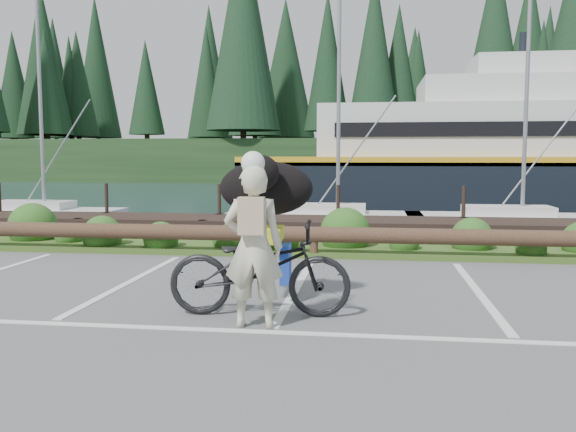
% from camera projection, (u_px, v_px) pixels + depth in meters
% --- Properties ---
extents(ground, '(72.00, 72.00, 0.00)m').
position_uv_depth(ground, '(277.00, 323.00, 7.09)').
color(ground, '#515154').
extents(harbor_backdrop, '(170.00, 160.00, 30.00)m').
position_uv_depth(harbor_backdrop, '(367.00, 170.00, 84.35)').
color(harbor_backdrop, '#182A3A').
rests_on(harbor_backdrop, ground).
extents(vegetation_strip, '(34.00, 1.60, 0.10)m').
position_uv_depth(vegetation_strip, '(317.00, 250.00, 12.31)').
color(vegetation_strip, '#3D5B21').
rests_on(vegetation_strip, ground).
extents(log_rail, '(32.00, 0.30, 0.60)m').
position_uv_depth(log_rail, '(314.00, 258.00, 11.62)').
color(log_rail, '#443021').
rests_on(log_rail, ground).
extents(bicycle, '(2.24, 0.89, 1.16)m').
position_uv_depth(bicycle, '(259.00, 269.00, 7.36)').
color(bicycle, black).
rests_on(bicycle, ground).
extents(cyclist, '(0.69, 0.48, 1.84)m').
position_uv_depth(cyclist, '(253.00, 247.00, 6.82)').
color(cyclist, beige).
rests_on(cyclist, ground).
extents(dog, '(0.67, 1.27, 0.71)m').
position_uv_depth(dog, '(266.00, 188.00, 7.97)').
color(dog, black).
rests_on(dog, bicycle).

